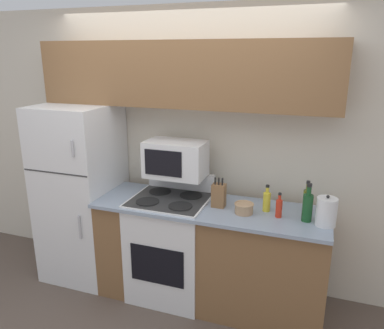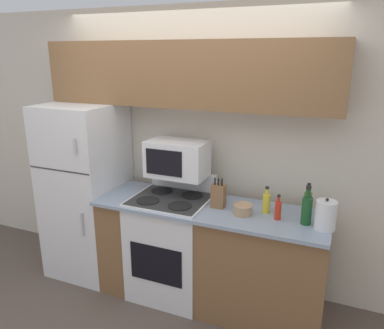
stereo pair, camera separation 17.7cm
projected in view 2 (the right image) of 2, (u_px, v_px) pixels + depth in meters
ground_plane at (160, 309)px, 3.26m from camera, size 12.00×12.00×0.00m
wall_back at (192, 149)px, 3.52m from camera, size 8.00×0.05×2.55m
lower_cabinets at (209, 254)px, 3.26m from camera, size 1.95×0.63×0.92m
refrigerator at (86, 190)px, 3.68m from camera, size 0.67×0.71×1.69m
upper_cabinets at (184, 74)px, 3.17m from camera, size 2.62×0.30×0.55m
stove at (171, 245)px, 3.38m from camera, size 0.66×0.61×1.09m
microwave at (177, 159)px, 3.27m from camera, size 0.52×0.32×0.32m
knife_block at (218, 196)px, 3.07m from camera, size 0.11×0.09×0.25m
bowl at (243, 209)px, 2.94m from camera, size 0.16×0.16×0.08m
bottle_olive_oil at (307, 202)px, 2.93m from camera, size 0.06×0.06×0.26m
bottle_hot_sauce at (278, 210)px, 2.85m from camera, size 0.05×0.05×0.20m
bottle_cooking_spray at (266, 203)px, 2.97m from camera, size 0.06×0.06×0.22m
bottle_wine_green at (307, 209)px, 2.76m from camera, size 0.08×0.08×0.30m
kettle at (326, 215)px, 2.69m from camera, size 0.15×0.15×0.24m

